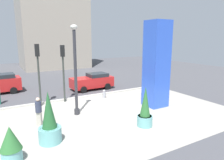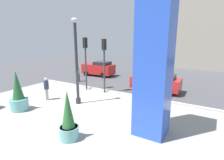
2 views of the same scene
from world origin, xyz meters
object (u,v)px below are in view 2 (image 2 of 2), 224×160
Objects in this scene: art_pillar_blue at (154,70)px; car_far_lane at (99,68)px; pedestrian_crossing at (46,88)px; potted_plant_near_left at (18,95)px; pedestrian_by_curb at (78,73)px; lamp_post at (77,64)px; traffic_light_far_side at (86,55)px; traffic_light_corner at (104,57)px; potted_plant_near_right at (68,120)px; car_passing_lane at (156,82)px; fire_hydrant at (136,97)px.

car_far_lane is at bearing 135.86° from art_pillar_blue.
pedestrian_crossing is at bearing 176.33° from art_pillar_blue.
potted_plant_near_left is 1.50× the size of pedestrian_by_curb.
art_pillar_blue is at bearing -11.50° from lamp_post.
traffic_light_far_side is 2.69× the size of pedestrian_by_curb.
traffic_light_corner is at bearing -50.65° from car_far_lane.
potted_plant_near_left is 5.39m from potted_plant_near_right.
art_pillar_blue is 8.86m from potted_plant_near_left.
lamp_post is 3.25m from traffic_light_corner.
potted_plant_near_right reaches higher than pedestrian_by_curb.
traffic_light_far_side is at bearing 83.25° from potted_plant_near_left.
car_passing_lane is at bearing 5.34° from pedestrian_by_curb.
fire_hydrant is at bearing -12.39° from traffic_light_corner.
potted_plant_near_right is 6.37m from fire_hydrant.
potted_plant_near_left is 0.65× the size of car_far_lane.
pedestrian_by_curb reaches higher than fire_hydrant.
potted_plant_near_left is (-2.49, -2.95, -1.88)m from lamp_post.
lamp_post is at bearing -92.60° from traffic_light_corner.
car_passing_lane is at bearing 45.53° from pedestrian_crossing.
potted_plant_near_right is 0.59× the size of car_far_lane.
lamp_post reaches higher than traffic_light_far_side.
potted_plant_near_right is (2.83, -3.80, -1.93)m from lamp_post.
lamp_post is 4.96m from fire_hydrant.
lamp_post reaches higher than pedestrian_crossing.
lamp_post is at bearing -63.22° from car_far_lane.
potted_plant_near_right is at bearing -96.29° from car_passing_lane.
pedestrian_by_curb is at bearing -174.66° from car_passing_lane.
traffic_light_corner is at bearing -144.15° from car_passing_lane.
lamp_post is at bearing 49.84° from potted_plant_near_left.
fire_hydrant is at bearing -97.75° from car_passing_lane.
lamp_post is 2.26× the size of potted_plant_near_left.
art_pillar_blue is 3.65× the size of pedestrian_crossing.
potted_plant_near_left is at bearing -80.44° from car_far_lane.
potted_plant_near_left is 6.48m from traffic_light_far_side.
traffic_light_corner reaches higher than pedestrian_crossing.
pedestrian_by_curb is at bearing -91.52° from car_far_lane.
lamp_post is 7.97× the size of fire_hydrant.
car_far_lane is 2.31× the size of pedestrian_crossing.
art_pillar_blue is 1.58× the size of car_far_lane.
traffic_light_far_side is 4.11m from pedestrian_by_curb.
traffic_light_far_side is 6.76m from car_far_lane.
pedestrian_by_curb is at bearing 129.62° from potted_plant_near_right.
traffic_light_corner is (0.15, 3.24, 0.19)m from lamp_post.
art_pillar_blue reaches higher than pedestrian_by_curb.
potted_plant_near_right is 3.20× the size of fire_hydrant.
potted_plant_near_left is 2.30m from pedestrian_crossing.
traffic_light_corner is 5.16m from car_passing_lane.
car_passing_lane reaches higher than fire_hydrant.
lamp_post is 3.41× the size of pedestrian_crossing.
traffic_light_corner reaches higher than pedestrian_by_curb.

